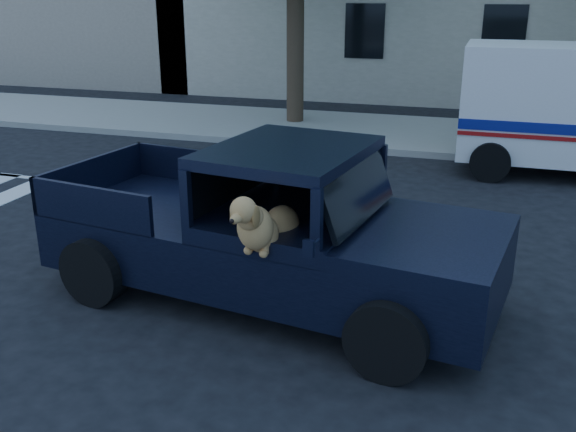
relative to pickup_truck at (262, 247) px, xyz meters
The scene contains 5 objects.
ground 1.60m from the pickup_truck, ahead, with size 120.00×120.00×0.00m, color black.
far_sidewalk 9.29m from the pickup_truck, 80.87° to the left, with size 60.00×4.00×0.15m, color gray.
lane_stripes 4.87m from the pickup_truck, 44.01° to the left, with size 21.60×0.14×0.01m, color silver, non-canonical shape.
pickup_truck is the anchor object (origin of this frame).
mail_truck 7.83m from the pickup_truck, 60.07° to the left, with size 4.46×2.28×2.44m.
Camera 1 is at (0.87, -6.34, 3.42)m, focal length 40.00 mm.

